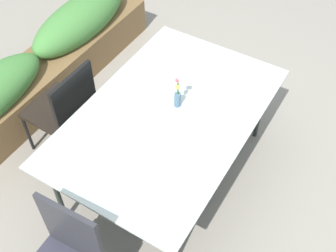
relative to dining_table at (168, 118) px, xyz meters
The scene contains 5 objects.
ground_plane 0.72m from the dining_table, 48.71° to the left, with size 12.00×12.00×0.00m, color gray.
dining_table is the anchor object (origin of this frame).
chair_far_side 0.93m from the dining_table, 101.36° to the left, with size 0.49×0.49×0.92m.
flower_vase 0.20m from the dining_table, ahead, with size 0.05×0.05×0.28m.
planter_box 1.65m from the dining_table, 81.94° to the left, with size 2.93×0.52×0.71m.
Camera 1 is at (-1.85, -1.13, 3.02)m, focal length 44.87 mm.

